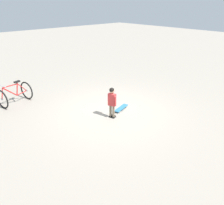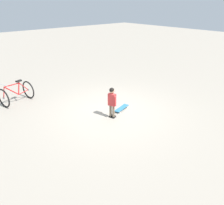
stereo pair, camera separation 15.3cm
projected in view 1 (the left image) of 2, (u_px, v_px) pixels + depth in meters
name	position (u px, v px, depth m)	size (l,w,h in m)	color
ground_plane	(111.00, 111.00, 7.76)	(50.00, 50.00, 0.00)	#9E9384
child_person	(112.00, 99.00, 7.03)	(0.40, 0.23, 1.06)	brown
skateboard	(121.00, 108.00, 7.82)	(0.37, 0.73, 0.07)	teal
bicycle_near	(15.00, 94.00, 8.15)	(0.94, 1.20, 0.85)	black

